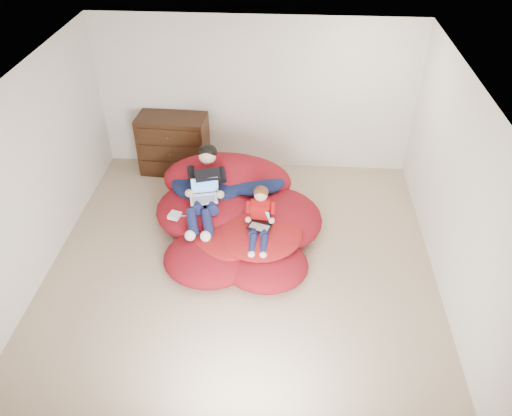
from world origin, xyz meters
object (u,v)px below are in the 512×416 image
at_px(beanbag_pile, 235,214).
at_px(younger_boy, 260,217).
at_px(dresser, 174,144).
at_px(older_boy, 205,185).
at_px(laptop_black, 260,221).
at_px(laptop_white, 204,193).

height_order(beanbag_pile, younger_boy, younger_boy).
height_order(dresser, older_boy, older_boy).
bearing_deg(beanbag_pile, older_boy, 171.74).
xyz_separation_m(older_boy, laptop_black, (0.79, -0.54, -0.16)).
bearing_deg(laptop_white, laptop_black, -28.16).
bearing_deg(dresser, laptop_white, -64.08).
height_order(older_boy, younger_boy, older_boy).
relative_size(dresser, beanbag_pile, 0.47).
bearing_deg(laptop_black, younger_boy, 90.00).
distance_m(beanbag_pile, younger_boy, 0.70).
distance_m(dresser, laptop_white, 1.72).
relative_size(dresser, laptop_white, 2.69).
bearing_deg(dresser, beanbag_pile, -52.21).
bearing_deg(laptop_black, beanbag_pile, 128.83).
distance_m(beanbag_pile, older_boy, 0.60).
bearing_deg(laptop_white, dresser, 115.92).
bearing_deg(older_boy, laptop_white, -90.00).
relative_size(younger_boy, laptop_white, 1.91).
xyz_separation_m(dresser, older_boy, (0.75, -1.43, 0.21)).
height_order(beanbag_pile, laptop_white, laptop_white).
relative_size(dresser, younger_boy, 1.41).
height_order(laptop_white, laptop_black, laptop_white).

